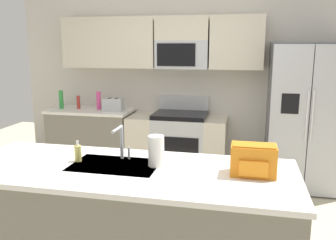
{
  "coord_description": "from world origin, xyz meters",
  "views": [
    {
      "loc": [
        0.75,
        -2.99,
        1.82
      ],
      "look_at": [
        -0.04,
        0.6,
        1.05
      ],
      "focal_mm": 38.35,
      "sensor_mm": 36.0,
      "label": 1
    }
  ],
  "objects_px": {
    "refrigerator": "(304,117)",
    "backpack": "(253,159)",
    "range_oven": "(177,145)",
    "paper_towel_roll": "(156,151)",
    "sink_faucet": "(121,140)",
    "soap_dispenser": "(78,153)",
    "toaster": "(113,105)",
    "bottle_green": "(61,99)",
    "pepper_mill": "(78,102)",
    "bottle_pink": "(99,101)"
  },
  "relations": [
    {
      "from": "sink_faucet",
      "to": "soap_dispenser",
      "type": "distance_m",
      "value": 0.36
    },
    {
      "from": "refrigerator",
      "to": "pepper_mill",
      "type": "relative_size",
      "value": 9.73
    },
    {
      "from": "pepper_mill",
      "to": "backpack",
      "type": "bearing_deg",
      "value": -42.37
    },
    {
      "from": "bottle_green",
      "to": "paper_towel_roll",
      "type": "bearing_deg",
      "value": -47.62
    },
    {
      "from": "refrigerator",
      "to": "backpack",
      "type": "height_order",
      "value": "refrigerator"
    },
    {
      "from": "toaster",
      "to": "range_oven",
      "type": "bearing_deg",
      "value": 3.26
    },
    {
      "from": "range_oven",
      "to": "sink_faucet",
      "type": "relative_size",
      "value": 4.82
    },
    {
      "from": "toaster",
      "to": "backpack",
      "type": "distance_m",
      "value": 2.92
    },
    {
      "from": "soap_dispenser",
      "to": "bottle_pink",
      "type": "bearing_deg",
      "value": 109.15
    },
    {
      "from": "range_oven",
      "to": "backpack",
      "type": "bearing_deg",
      "value": -66.34
    },
    {
      "from": "range_oven",
      "to": "backpack",
      "type": "height_order",
      "value": "backpack"
    },
    {
      "from": "bottle_pink",
      "to": "paper_towel_roll",
      "type": "relative_size",
      "value": 1.08
    },
    {
      "from": "toaster",
      "to": "bottle_green",
      "type": "xyz_separation_m",
      "value": [
        -0.82,
        0.03,
        0.04
      ]
    },
    {
      "from": "range_oven",
      "to": "paper_towel_roll",
      "type": "distance_m",
      "value": 2.3
    },
    {
      "from": "sink_faucet",
      "to": "backpack",
      "type": "height_order",
      "value": "sink_faucet"
    },
    {
      "from": "pepper_mill",
      "to": "bottle_pink",
      "type": "distance_m",
      "value": 0.31
    },
    {
      "from": "toaster",
      "to": "paper_towel_roll",
      "type": "distance_m",
      "value": 2.46
    },
    {
      "from": "toaster",
      "to": "pepper_mill",
      "type": "bearing_deg",
      "value": 174.89
    },
    {
      "from": "toaster",
      "to": "soap_dispenser",
      "type": "height_order",
      "value": "toaster"
    },
    {
      "from": "toaster",
      "to": "bottle_pink",
      "type": "bearing_deg",
      "value": 164.63
    },
    {
      "from": "toaster",
      "to": "backpack",
      "type": "height_order",
      "value": "backpack"
    },
    {
      "from": "bottle_green",
      "to": "soap_dispenser",
      "type": "relative_size",
      "value": 1.56
    },
    {
      "from": "bottle_pink",
      "to": "soap_dispenser",
      "type": "distance_m",
      "value": 2.39
    },
    {
      "from": "range_oven",
      "to": "pepper_mill",
      "type": "height_order",
      "value": "range_oven"
    },
    {
      "from": "refrigerator",
      "to": "backpack",
      "type": "distance_m",
      "value": 2.28
    },
    {
      "from": "refrigerator",
      "to": "sink_faucet",
      "type": "height_order",
      "value": "refrigerator"
    },
    {
      "from": "refrigerator",
      "to": "bottle_green",
      "type": "relative_size",
      "value": 6.99
    },
    {
      "from": "pepper_mill",
      "to": "bottle_pink",
      "type": "bearing_deg",
      "value": 3.37
    },
    {
      "from": "refrigerator",
      "to": "paper_towel_roll",
      "type": "relative_size",
      "value": 7.71
    },
    {
      "from": "refrigerator",
      "to": "toaster",
      "type": "relative_size",
      "value": 6.61
    },
    {
      "from": "paper_towel_roll",
      "to": "pepper_mill",
      "type": "bearing_deg",
      "value": 128.17
    },
    {
      "from": "bottle_green",
      "to": "bottle_pink",
      "type": "distance_m",
      "value": 0.58
    },
    {
      "from": "bottle_pink",
      "to": "sink_faucet",
      "type": "bearing_deg",
      "value": -62.54
    },
    {
      "from": "sink_faucet",
      "to": "soap_dispenser",
      "type": "relative_size",
      "value": 1.66
    },
    {
      "from": "paper_towel_roll",
      "to": "sink_faucet",
      "type": "bearing_deg",
      "value": 163.71
    },
    {
      "from": "range_oven",
      "to": "paper_towel_roll",
      "type": "height_order",
      "value": "paper_towel_roll"
    },
    {
      "from": "soap_dispenser",
      "to": "pepper_mill",
      "type": "bearing_deg",
      "value": 116.05
    },
    {
      "from": "pepper_mill",
      "to": "bottle_green",
      "type": "bearing_deg",
      "value": -176.54
    },
    {
      "from": "toaster",
      "to": "pepper_mill",
      "type": "distance_m",
      "value": 0.56
    },
    {
      "from": "bottle_green",
      "to": "sink_faucet",
      "type": "xyz_separation_m",
      "value": [
        1.69,
        -2.1,
        0.04
      ]
    },
    {
      "from": "backpack",
      "to": "range_oven",
      "type": "bearing_deg",
      "value": 113.66
    },
    {
      "from": "soap_dispenser",
      "to": "backpack",
      "type": "bearing_deg",
      "value": -0.58
    },
    {
      "from": "paper_towel_roll",
      "to": "backpack",
      "type": "height_order",
      "value": "paper_towel_roll"
    },
    {
      "from": "soap_dispenser",
      "to": "refrigerator",
      "type": "bearing_deg",
      "value": 46.83
    },
    {
      "from": "range_oven",
      "to": "paper_towel_roll",
      "type": "xyz_separation_m",
      "value": [
        0.26,
        -2.21,
        0.58
      ]
    },
    {
      "from": "pepper_mill",
      "to": "bottle_pink",
      "type": "xyz_separation_m",
      "value": [
        0.31,
        0.02,
        0.03
      ]
    },
    {
      "from": "sink_faucet",
      "to": "paper_towel_roll",
      "type": "distance_m",
      "value": 0.33
    },
    {
      "from": "pepper_mill",
      "to": "backpack",
      "type": "xyz_separation_m",
      "value": [
        2.47,
        -2.25,
        0.02
      ]
    },
    {
      "from": "toaster",
      "to": "paper_towel_roll",
      "type": "relative_size",
      "value": 1.17
    },
    {
      "from": "range_oven",
      "to": "sink_faucet",
      "type": "distance_m",
      "value": 2.21
    }
  ]
}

